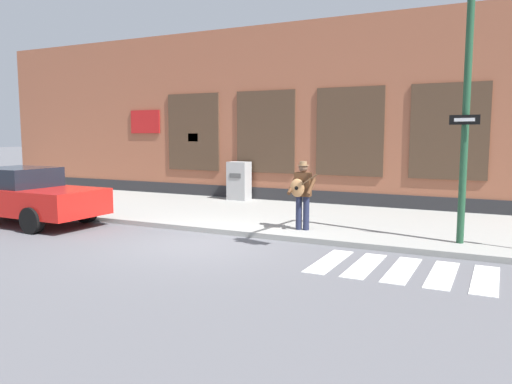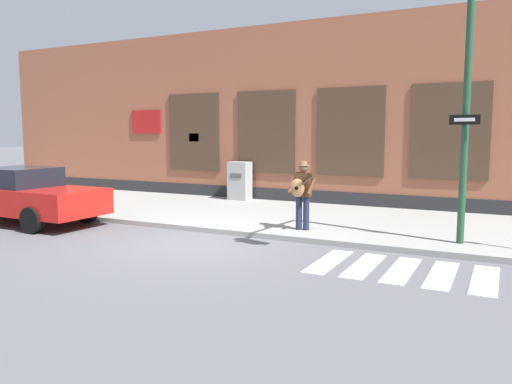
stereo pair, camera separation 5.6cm
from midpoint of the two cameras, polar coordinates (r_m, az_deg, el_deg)
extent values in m
plane|color=#56565B|center=(11.26, -6.48, -5.91)|extent=(160.00, 160.00, 0.00)
cube|color=gray|center=(14.59, 1.92, -2.73)|extent=(28.00, 5.54, 0.13)
cube|color=#99563D|center=(18.84, 8.14, 8.53)|extent=(28.00, 4.00, 6.17)
cube|color=#28282B|center=(17.07, 5.81, -0.68)|extent=(28.00, 0.04, 0.55)
cube|color=#473323|center=(19.00, -6.99, 6.81)|extent=(2.22, 0.06, 2.85)
cube|color=black|center=(19.00, -7.01, 6.81)|extent=(2.10, 0.03, 2.73)
cube|color=#473323|center=(17.52, 1.26, 6.88)|extent=(2.22, 0.06, 2.85)
cube|color=black|center=(17.51, 1.25, 6.88)|extent=(2.10, 0.03, 2.73)
cube|color=#473323|center=(16.44, 10.81, 6.78)|extent=(2.22, 0.06, 2.85)
cube|color=black|center=(16.44, 10.80, 6.78)|extent=(2.10, 0.03, 2.73)
cube|color=#473323|center=(15.88, 21.35, 6.46)|extent=(2.22, 0.06, 2.85)
cube|color=black|center=(15.87, 21.35, 6.46)|extent=(2.10, 0.03, 2.73)
cube|color=red|center=(20.34, -12.36, 7.85)|extent=(1.40, 0.04, 0.90)
cube|color=yellow|center=(18.99, -7.02, 6.21)|extent=(0.44, 0.02, 0.30)
cube|color=silver|center=(9.76, 8.48, -7.85)|extent=(0.42, 1.90, 0.01)
cube|color=silver|center=(9.58, 12.40, -8.22)|extent=(0.42, 1.90, 0.01)
cube|color=silver|center=(9.44, 16.46, -8.56)|extent=(0.42, 1.90, 0.01)
cube|color=silver|center=(9.35, 20.63, -8.86)|extent=(0.42, 1.90, 0.01)
cube|color=silver|center=(9.31, 24.86, -9.12)|extent=(0.42, 1.90, 0.01)
cube|color=red|center=(14.98, -24.70, -0.75)|extent=(4.62, 1.90, 0.68)
cube|color=black|center=(15.12, -25.39, 1.56)|extent=(1.86, 1.61, 0.52)
cube|color=silver|center=(13.66, -16.99, -0.80)|extent=(0.06, 0.24, 0.12)
cube|color=silver|center=(12.88, -20.55, -1.37)|extent=(0.06, 0.24, 0.12)
cylinder|color=black|center=(14.58, -18.70, -2.03)|extent=(0.66, 0.25, 0.66)
cylinder|color=black|center=(13.45, -24.08, -2.96)|extent=(0.66, 0.25, 0.66)
cylinder|color=black|center=(16.60, -25.09, -1.29)|extent=(0.66, 0.25, 0.66)
cylinder|color=#1E233D|center=(12.09, 5.89, -2.43)|extent=(0.15, 0.15, 0.82)
cylinder|color=#1E233D|center=(12.13, 5.06, -2.39)|extent=(0.15, 0.15, 0.82)
cube|color=#4C2D19|center=(12.03, 5.52, 0.88)|extent=(0.39, 0.23, 0.58)
sphere|color=brown|center=(12.00, 5.55, 2.77)|extent=(0.22, 0.22, 0.22)
cylinder|color=olive|center=(11.99, 5.55, 3.06)|extent=(0.27, 0.27, 0.02)
cylinder|color=olive|center=(11.99, 5.55, 3.29)|extent=(0.18, 0.18, 0.09)
cylinder|color=#4C2D19|center=(11.87, 6.46, 0.59)|extent=(0.11, 0.51, 0.39)
cylinder|color=#4C2D19|center=(12.02, 4.29, 0.69)|extent=(0.11, 0.51, 0.39)
ellipsoid|color=#B77F4C|center=(11.90, 4.87, 0.47)|extent=(0.36, 0.13, 0.44)
cylinder|color=black|center=(11.84, 4.78, 0.44)|extent=(0.09, 0.01, 0.09)
cylinder|color=brown|center=(11.77, 6.04, 1.27)|extent=(0.47, 0.05, 0.34)
cylinder|color=#1E472D|center=(11.30, 23.02, 8.61)|extent=(0.15, 0.15, 5.60)
cube|color=black|center=(11.19, 22.88, 7.62)|extent=(0.60, 0.10, 0.20)
cube|color=white|center=(11.17, 22.86, 7.63)|extent=(0.40, 0.06, 0.07)
cube|color=#9E9E9E|center=(17.59, -1.78, 1.29)|extent=(0.73, 0.54, 1.34)
cube|color=#4C4C4C|center=(17.33, -2.22, 1.88)|extent=(0.44, 0.02, 0.16)
camera|label=1|loc=(0.03, -89.86, 0.02)|focal=35.00mm
camera|label=2|loc=(0.03, 90.14, -0.02)|focal=35.00mm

